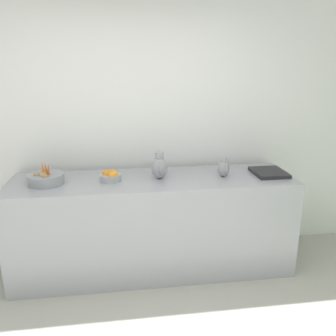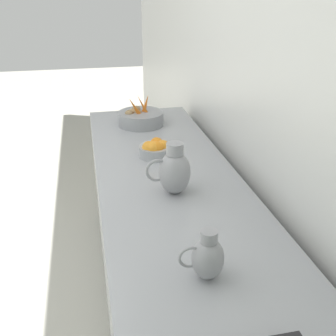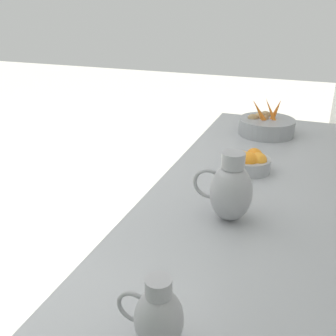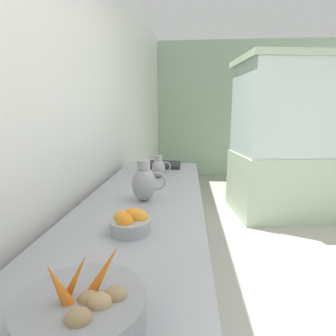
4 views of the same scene
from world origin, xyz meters
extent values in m
cube|color=white|center=(-1.95, 0.60, 1.50)|extent=(0.10, 8.68, 3.00)
cube|color=#9EA0A5|center=(-1.47, 0.10, 0.47)|extent=(0.73, 2.65, 0.94)
cylinder|color=gray|center=(-1.45, -0.86, 0.98)|extent=(0.32, 0.32, 0.09)
torus|color=gray|center=(-1.45, -0.86, 0.94)|extent=(0.19, 0.19, 0.01)
cone|color=orange|center=(-1.47, -0.86, 1.08)|extent=(0.09, 0.03, 0.15)
cone|color=orange|center=(-1.41, -0.82, 1.08)|extent=(0.11, 0.07, 0.15)
cone|color=orange|center=(-1.49, -0.89, 1.07)|extent=(0.09, 0.06, 0.14)
ellipsoid|color=#9E7F56|center=(-1.43, -0.86, 1.03)|extent=(0.06, 0.05, 0.04)
ellipsoid|color=#9E7F56|center=(-1.37, -0.85, 1.03)|extent=(0.06, 0.05, 0.05)
ellipsoid|color=#9E7F56|center=(-1.43, -0.93, 1.03)|extent=(0.06, 0.05, 0.05)
ellipsoid|color=tan|center=(-1.40, -0.88, 1.03)|extent=(0.06, 0.05, 0.05)
cylinder|color=#9EA0A5|center=(-1.46, -0.29, 0.97)|extent=(0.19, 0.19, 0.06)
sphere|color=orange|center=(-1.47, -0.33, 1.00)|extent=(0.08, 0.08, 0.08)
sphere|color=orange|center=(-1.42, -0.28, 1.00)|extent=(0.08, 0.08, 0.08)
sphere|color=orange|center=(-1.46, -0.26, 1.00)|extent=(0.08, 0.08, 0.08)
sphere|color=orange|center=(-1.50, -0.28, 1.00)|extent=(0.08, 0.08, 0.08)
sphere|color=orange|center=(-1.44, -0.26, 1.00)|extent=(0.08, 0.08, 0.08)
ellipsoid|color=#939399|center=(-1.47, 0.16, 1.04)|extent=(0.15, 0.15, 0.21)
cylinder|color=#939399|center=(-1.47, 0.16, 1.16)|extent=(0.08, 0.08, 0.06)
torus|color=#939399|center=(-1.38, 0.16, 1.06)|extent=(0.11, 0.01, 0.11)
ellipsoid|color=#939399|center=(-1.44, 0.77, 1.02)|extent=(0.11, 0.11, 0.15)
cylinder|color=#939399|center=(-1.44, 0.77, 1.10)|extent=(0.06, 0.06, 0.04)
torus|color=#939399|center=(-1.38, 0.77, 1.03)|extent=(0.08, 0.01, 0.08)
cube|color=#232326|center=(-1.45, 1.23, 0.96)|extent=(0.34, 0.30, 0.04)
cube|color=#ADC1A3|center=(0.10, 2.49, 0.45)|extent=(1.34, 1.15, 0.89)
cube|color=silver|center=(0.10, 2.49, 1.51)|extent=(1.28, 1.10, 1.23)
cube|color=#ADC1A3|center=(0.10, 2.49, 2.16)|extent=(1.40, 1.20, 0.08)
camera|label=1|loc=(1.63, -0.19, 1.97)|focal=37.48mm
camera|label=2|loc=(-1.09, 1.80, 1.86)|focal=42.70mm
camera|label=3|loc=(-1.70, 1.38, 1.66)|focal=41.92mm
camera|label=4|loc=(-1.20, -1.42, 1.48)|focal=28.82mm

